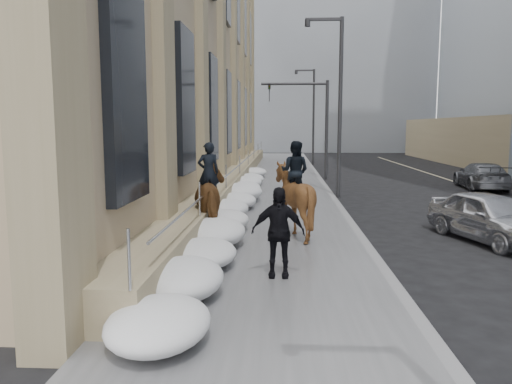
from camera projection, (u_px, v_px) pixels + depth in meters
ground at (262, 304)px, 9.13m from camera, size 140.00×140.00×0.00m
sidewalk at (273, 210)px, 19.02m from camera, size 5.00×80.00×0.12m
curb at (342, 211)px, 18.88m from camera, size 0.24×80.00×0.12m
limestone_building at (184, 25)px, 28.02m from camera, size 6.10×44.00×18.00m
bg_building_mid at (311, 45)px, 66.49m from camera, size 30.00×12.00×28.00m
bg_building_far at (244, 84)px, 79.44m from camera, size 24.00×12.00×20.00m
streetlight_mid at (337, 96)px, 22.24m from camera, size 1.71×0.24×8.00m
streetlight_far at (312, 111)px, 42.04m from camera, size 1.71×0.24×8.00m
traffic_signal at (312, 114)px, 30.27m from camera, size 4.10×0.22×6.00m
snow_bank at (231, 207)px, 17.17m from camera, size 1.70×18.10×0.76m
mounted_horse_left at (214, 198)px, 14.31m from camera, size 1.79×2.60×2.67m
mounted_horse_right at (293, 196)px, 14.12m from camera, size 2.22×2.35×2.71m
pedestrian at (278, 232)px, 10.31m from camera, size 1.11×0.48×1.89m
car_silver at (490, 217)px, 14.01m from camera, size 2.81×4.48×1.42m
car_grey at (481, 176)px, 25.84m from camera, size 2.39×4.94×1.39m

